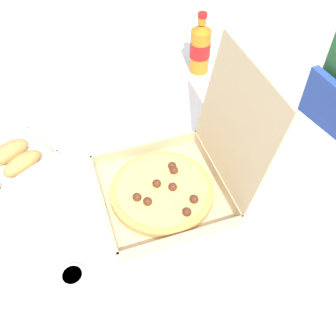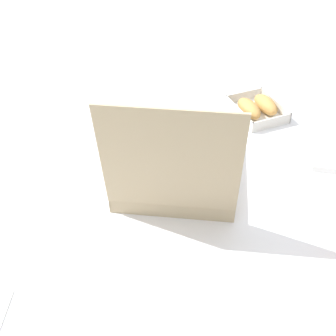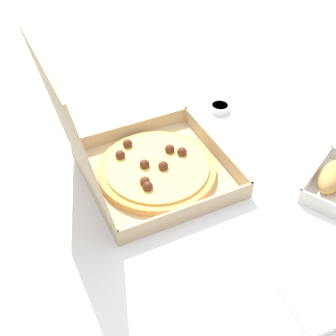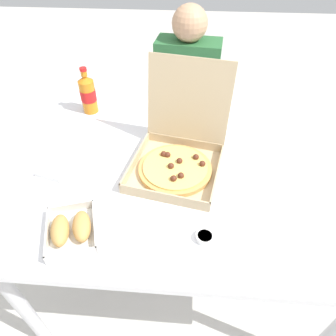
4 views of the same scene
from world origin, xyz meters
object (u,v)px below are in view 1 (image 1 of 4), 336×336
Objects in this scene: cola_bottle at (200,48)px; dipping_sauce_cup at (73,276)px; napkin_pile at (88,102)px; bread_side_box at (17,159)px; pizza_box_open at (174,180)px.

cola_bottle is 4.00× the size of dipping_sauce_cup.
napkin_pile and dipping_sauce_cup have the same top height.
bread_side_box is at bearing -60.89° from napkin_pile.
cola_bottle is at bearing 127.94° from dipping_sauce_cup.
bread_side_box reaches higher than napkin_pile.
cola_bottle is (-0.13, 0.72, 0.07)m from bread_side_box.
bread_side_box reaches higher than dipping_sauce_cup.
cola_bottle reaches higher than dipping_sauce_cup.
bread_side_box is 4.05× the size of dipping_sauce_cup.
napkin_pile is at bearing -92.86° from cola_bottle.
pizza_box_open is 0.48m from napkin_pile.
dipping_sauce_cup is (0.57, -0.27, 0.00)m from napkin_pile.
dipping_sauce_cup is at bearing -72.95° from pizza_box_open.
cola_bottle is 0.45m from napkin_pile.
pizza_box_open is 1.97× the size of cola_bottle.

